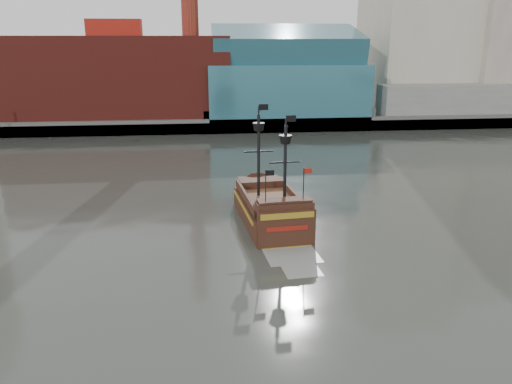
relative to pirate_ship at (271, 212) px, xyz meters
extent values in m
plane|color=#2A2D27|center=(0.11, -16.06, -1.06)|extent=(400.00, 400.00, 0.00)
cube|color=slate|center=(0.11, 75.94, -0.06)|extent=(220.00, 60.00, 2.00)
cube|color=#4C4C49|center=(0.11, 46.44, 0.24)|extent=(220.00, 1.00, 2.60)
cube|color=maroon|center=(-21.89, 55.94, 8.44)|extent=(42.00, 18.00, 15.00)
cube|color=#29606F|center=(10.11, 53.94, 5.94)|extent=(30.00, 16.00, 10.00)
cube|color=#AEA092|center=(58.11, 59.94, 19.94)|extent=(18.00, 18.00, 38.00)
cube|color=slate|center=(48.11, 49.94, 3.94)|extent=(40.00, 6.00, 6.00)
cube|color=#29606F|center=(10.11, 53.94, 13.94)|extent=(28.00, 14.94, 8.78)
cube|color=black|center=(-0.03, 0.28, -0.46)|extent=(6.09, 12.40, 2.60)
cube|color=#52361E|center=(-0.03, 0.28, 0.99)|extent=(5.48, 11.16, 0.30)
cube|color=black|center=(-0.47, 5.05, 1.34)|extent=(4.45, 2.78, 1.00)
cube|color=black|center=(0.46, -4.90, 1.74)|extent=(4.87, 2.03, 1.80)
cube|color=black|center=(0.54, -5.81, 0.14)|extent=(4.90, 0.70, 4.00)
cube|color=olive|center=(0.55, -5.95, 1.74)|extent=(4.48, 0.50, 0.50)
cube|color=maroon|center=(0.55, -5.95, 0.64)|extent=(3.49, 0.40, 0.40)
cylinder|color=black|center=(-0.96, 1.69, 5.04)|extent=(0.30, 0.30, 7.79)
cylinder|color=black|center=(1.04, -1.43, 4.74)|extent=(0.30, 0.30, 7.19)
cone|color=black|center=(-0.96, 1.69, 7.73)|extent=(1.20, 1.20, 0.70)
cone|color=black|center=(1.04, -1.43, 7.14)|extent=(1.20, 1.20, 0.70)
cube|color=black|center=(-0.51, 1.74, 9.53)|extent=(0.90, 0.11, 0.55)
cube|color=black|center=(1.48, -1.39, 8.93)|extent=(0.90, 0.11, 0.55)
cube|color=#999F9A|center=(0.70, -7.48, -1.05)|extent=(4.56, 3.97, 0.02)
camera|label=1|loc=(-6.03, -43.53, 15.54)|focal=35.00mm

